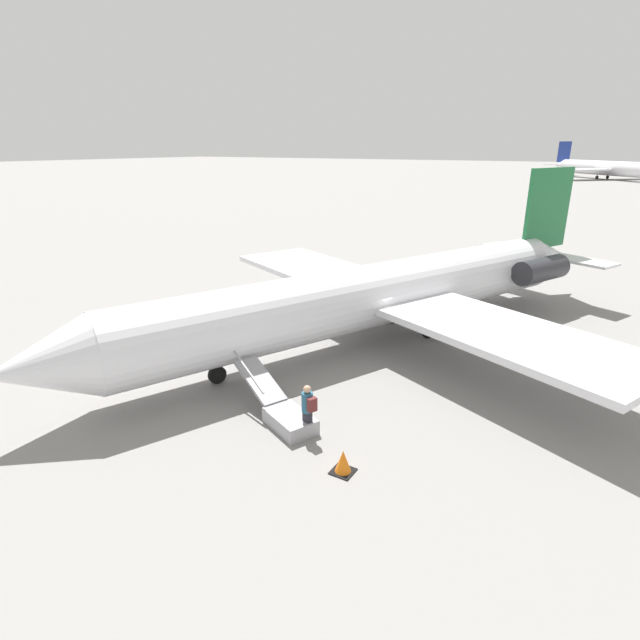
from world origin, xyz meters
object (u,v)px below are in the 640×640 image
object	(u,v)px
boarding_stairs	(283,412)
airplane_far_left	(612,168)
airplane_main	(390,291)
passenger	(308,407)

from	to	relation	value
boarding_stairs	airplane_far_left	bearing A→B (deg)	-67.41
airplane_main	airplane_far_left	distance (m)	138.01
airplane_main	boarding_stairs	xyz separation A→B (m)	(9.14, 0.28, -1.87)
passenger	boarding_stairs	bearing A→B (deg)	11.52
airplane_far_left	airplane_main	bearing A→B (deg)	-45.71
airplane_main	airplane_far_left	world-z (taller)	airplane_far_left
airplane_main	passenger	size ratio (longest dim) A/B	16.92
airplane_main	passenger	bearing A→B (deg)	32.46
airplane_far_left	boarding_stairs	bearing A→B (deg)	-45.51
airplane_main	boarding_stairs	distance (m)	9.33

